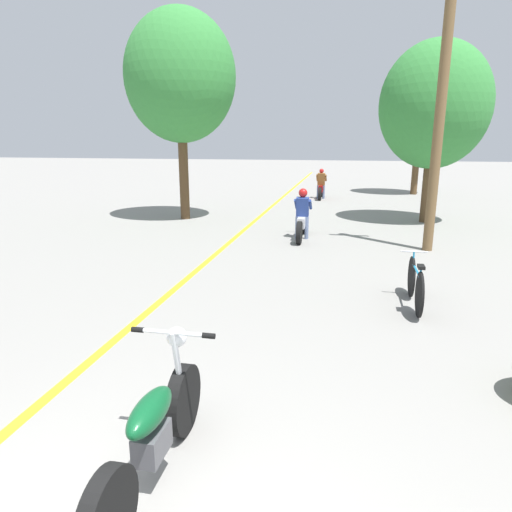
# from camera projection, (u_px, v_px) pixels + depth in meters

# --- Properties ---
(lane_stripe_center) EXTENTS (0.14, 48.00, 0.01)m
(lane_stripe_center) POSITION_uv_depth(u_px,v_px,m) (254.00, 222.00, 15.41)
(lane_stripe_center) COLOR yellow
(lane_stripe_center) RESTS_ON ground
(utility_pole) EXTENTS (1.10, 0.24, 6.95)m
(utility_pole) POSITION_uv_depth(u_px,v_px,m) (441.00, 101.00, 10.58)
(utility_pole) COLOR brown
(utility_pole) RESTS_ON ground
(roadside_tree_right_near) EXTENTS (3.46, 3.11, 5.74)m
(roadside_tree_right_near) POSITION_uv_depth(u_px,v_px,m) (435.00, 106.00, 14.45)
(roadside_tree_right_near) COLOR #513A23
(roadside_tree_right_near) RESTS_ON ground
(roadside_tree_right_far) EXTENTS (3.28, 2.95, 6.51)m
(roadside_tree_right_far) POSITION_uv_depth(u_px,v_px,m) (421.00, 99.00, 21.91)
(roadside_tree_right_far) COLOR #513A23
(roadside_tree_right_far) RESTS_ON ground
(roadside_tree_left) EXTENTS (3.67, 3.30, 6.79)m
(roadside_tree_left) POSITION_uv_depth(u_px,v_px,m) (180.00, 77.00, 14.84)
(roadside_tree_left) COLOR #513A23
(roadside_tree_left) RESTS_ON ground
(motorcycle_foreground) EXTENTS (0.76, 2.07, 1.11)m
(motorcycle_foreground) POSITION_uv_depth(u_px,v_px,m) (153.00, 433.00, 3.62)
(motorcycle_foreground) COLOR black
(motorcycle_foreground) RESTS_ON ground
(motorcycle_rider_lead) EXTENTS (0.50, 2.09, 1.40)m
(motorcycle_rider_lead) POSITION_uv_depth(u_px,v_px,m) (302.00, 220.00, 12.69)
(motorcycle_rider_lead) COLOR black
(motorcycle_rider_lead) RESTS_ON ground
(motorcycle_rider_far) EXTENTS (0.50, 1.99, 1.38)m
(motorcycle_rider_far) POSITION_uv_depth(u_px,v_px,m) (321.00, 187.00, 21.27)
(motorcycle_rider_far) COLOR black
(motorcycle_rider_far) RESTS_ON ground
(bicycle_parked) EXTENTS (0.44, 1.71, 0.84)m
(bicycle_parked) POSITION_uv_depth(u_px,v_px,m) (415.00, 284.00, 7.55)
(bicycle_parked) COLOR black
(bicycle_parked) RESTS_ON ground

